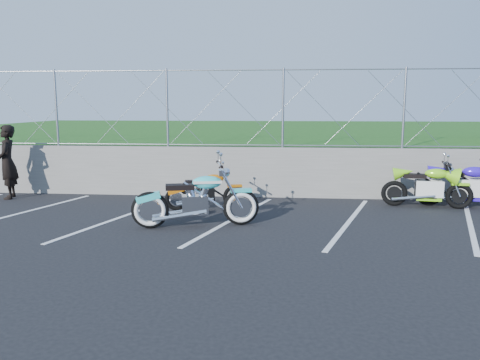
# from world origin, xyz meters

# --- Properties ---
(ground) EXTENTS (90.00, 90.00, 0.00)m
(ground) POSITION_xyz_m (0.00, 0.00, 0.00)
(ground) COLOR black
(ground) RESTS_ON ground
(retaining_wall) EXTENTS (30.00, 0.22, 1.30)m
(retaining_wall) POSITION_xyz_m (0.00, 3.50, 0.65)
(retaining_wall) COLOR slate
(retaining_wall) RESTS_ON ground
(grass_field) EXTENTS (30.00, 20.00, 1.30)m
(grass_field) POSITION_xyz_m (0.00, 13.50, 0.65)
(grass_field) COLOR #194813
(grass_field) RESTS_ON ground
(chain_link_fence) EXTENTS (28.00, 0.03, 2.00)m
(chain_link_fence) POSITION_xyz_m (0.00, 3.50, 2.30)
(chain_link_fence) COLOR gray
(chain_link_fence) RESTS_ON retaining_wall
(parking_lines) EXTENTS (18.29, 4.31, 0.01)m
(parking_lines) POSITION_xyz_m (1.20, 1.00, 0.00)
(parking_lines) COLOR silver
(parking_lines) RESTS_ON ground
(cruiser_turquoise) EXTENTS (2.47, 0.86, 1.25)m
(cruiser_turquoise) POSITION_xyz_m (-0.65, 0.31, 0.50)
(cruiser_turquoise) COLOR black
(cruiser_turquoise) RESTS_ON ground
(naked_orange) EXTENTS (1.83, 0.72, 0.94)m
(naked_orange) POSITION_xyz_m (-0.71, 1.84, 0.40)
(naked_orange) COLOR black
(naked_orange) RESTS_ON ground
(sportbike_green) EXTENTS (2.03, 0.72, 1.05)m
(sportbike_green) POSITION_xyz_m (4.40, 2.52, 0.45)
(sportbike_green) COLOR black
(sportbike_green) RESTS_ON ground
(sportbike_blue) EXTENTS (2.13, 0.76, 1.11)m
(sportbike_blue) POSITION_xyz_m (5.27, 2.59, 0.48)
(sportbike_blue) COLOR black
(sportbike_blue) RESTS_ON ground
(person_standing) EXTENTS (0.67, 0.80, 1.88)m
(person_standing) POSITION_xyz_m (-5.97, 2.67, 0.94)
(person_standing) COLOR black
(person_standing) RESTS_ON ground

